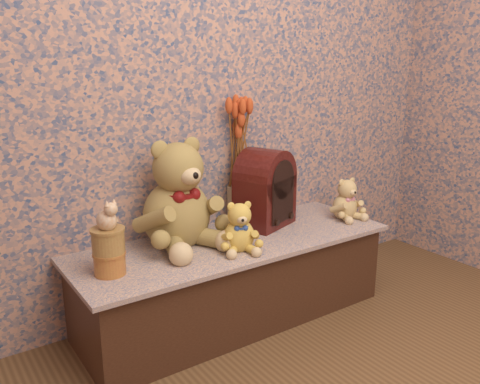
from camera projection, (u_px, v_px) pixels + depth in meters
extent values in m
cube|color=#394E74|center=(201.00, 35.00, 2.25)|extent=(3.00, 0.10, 2.60)
cube|color=#3D4D7D|center=(234.00, 279.00, 2.33)|extent=(1.50, 0.54, 0.39)
cylinder|color=tan|center=(238.00, 205.00, 2.51)|extent=(0.12, 0.12, 0.19)
cylinder|color=gold|center=(110.00, 263.00, 1.91)|extent=(0.15, 0.15, 0.09)
cylinder|color=tan|center=(108.00, 241.00, 1.89)|extent=(0.13, 0.13, 0.10)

